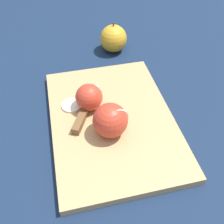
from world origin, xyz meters
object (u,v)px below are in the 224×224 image
Objects in this scene: apple_half_right at (89,97)px; knife at (82,118)px; apple_half_left at (110,121)px; apple_whole at (113,39)px.

apple_half_right reaches higher than knife.
apple_half_left is 0.08m from knife.
apple_half_right is at bearing -172.98° from apple_half_left.
apple_whole reaches higher than apple_half_right.
apple_half_left is at bearing -103.96° from knife.
knife is 1.74× the size of apple_whole.
apple_half_left reaches higher than apple_half_right.
apple_whole is (0.28, -0.08, -0.01)m from apple_half_right.
knife is (-0.04, 0.02, -0.03)m from apple_half_right.
apple_whole is at bearing 152.82° from apple_half_left.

